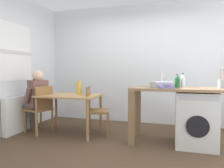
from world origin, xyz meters
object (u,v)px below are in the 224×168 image
at_px(chair_person_seat, 41,107).
at_px(vase, 79,88).
at_px(dining_table, 70,100).
at_px(chair_opposite, 94,108).
at_px(bottle_squat_brown, 183,81).
at_px(utensil_crock, 222,84).
at_px(bottle_tall_green, 177,81).
at_px(washing_machine, 195,119).
at_px(mixing_bowl, 166,86).
at_px(seated_person, 36,98).

distance_m(chair_person_seat, vase, 0.82).
xyz_separation_m(dining_table, chair_opposite, (0.48, 0.03, -0.14)).
bearing_deg(chair_person_seat, bottle_squat_brown, -65.79).
bearing_deg(utensil_crock, bottle_tall_green, 173.30).
height_order(utensil_crock, vase, utensil_crock).
height_order(washing_machine, bottle_squat_brown, bottle_squat_brown).
distance_m(bottle_squat_brown, vase, 1.87).
bearing_deg(bottle_tall_green, chair_person_seat, -174.94).
xyz_separation_m(bottle_squat_brown, utensil_crock, (0.56, -0.12, -0.04)).
bearing_deg(chair_opposite, dining_table, -102.61).
bearing_deg(mixing_bowl, utensil_crock, 17.15).
relative_size(dining_table, bottle_squat_brown, 4.73).
xyz_separation_m(chair_person_seat, bottle_squat_brown, (2.57, 0.26, 0.52)).
height_order(bottle_squat_brown, vase, bottle_squat_brown).
relative_size(seated_person, bottle_squat_brown, 5.15).
xyz_separation_m(seated_person, vase, (0.85, 0.17, 0.19)).
height_order(seated_person, washing_machine, seated_person).
distance_m(mixing_bowl, vase, 1.65).
bearing_deg(chair_opposite, mixing_bowl, 62.50).
bearing_deg(bottle_squat_brown, seated_person, -175.59).
distance_m(mixing_bowl, utensil_crock, 0.85).
xyz_separation_m(chair_person_seat, chair_opposite, (1.03, 0.15, 0.00)).
distance_m(chair_opposite, bottle_squat_brown, 1.63).
xyz_separation_m(bottle_squat_brown, vase, (-1.87, -0.04, -0.16)).
distance_m(utensil_crock, vase, 2.43).
xyz_separation_m(bottle_tall_green, mixing_bowl, (-0.16, -0.33, -0.06)).
relative_size(chair_person_seat, utensil_crock, 3.00).
bearing_deg(mixing_bowl, chair_opposite, 168.62).
bearing_deg(vase, utensil_crock, -1.90).
distance_m(washing_machine, mixing_bowl, 0.71).
bearing_deg(bottle_squat_brown, vase, -178.86).
bearing_deg(vase, mixing_bowl, -11.54).
bearing_deg(dining_table, vase, 33.69).
xyz_separation_m(chair_person_seat, seated_person, (-0.15, 0.05, 0.16)).
distance_m(chair_person_seat, bottle_tall_green, 2.54).
relative_size(dining_table, chair_person_seat, 1.22).
height_order(seated_person, utensil_crock, utensil_crock).
relative_size(chair_person_seat, seated_person, 0.75).
bearing_deg(washing_machine, vase, 176.32).
distance_m(dining_table, bottle_tall_green, 1.97).
distance_m(chair_person_seat, utensil_crock, 3.17).
bearing_deg(bottle_squat_brown, chair_person_seat, -174.20).
bearing_deg(chair_person_seat, bottle_tall_green, -66.54).
distance_m(chair_opposite, washing_machine, 1.73).
bearing_deg(utensil_crock, seated_person, -178.39).
relative_size(bottle_squat_brown, utensil_crock, 0.78).
distance_m(dining_table, utensil_crock, 2.60).
relative_size(dining_table, mixing_bowl, 4.79).
xyz_separation_m(chair_opposite, washing_machine, (1.73, -0.06, -0.08)).
bearing_deg(dining_table, bottle_tall_green, 2.84).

